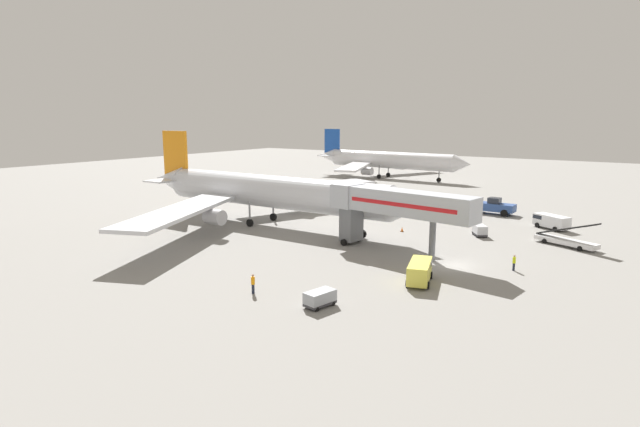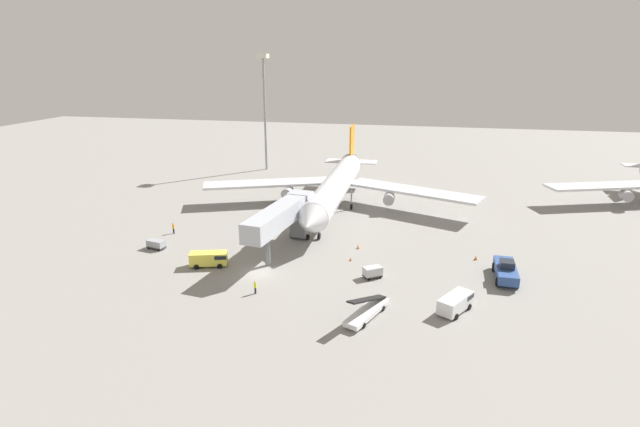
# 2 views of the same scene
# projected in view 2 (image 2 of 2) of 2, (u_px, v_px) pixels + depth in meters

# --- Properties ---
(ground_plane) EXTENTS (300.00, 300.00, 0.00)m
(ground_plane) POSITION_uv_depth(u_px,v_px,m) (260.00, 273.00, 64.39)
(ground_plane) COLOR gray
(airplane_at_gate) EXTENTS (52.47, 48.23, 13.11)m
(airplane_at_gate) POSITION_uv_depth(u_px,v_px,m) (337.00, 184.00, 89.91)
(airplane_at_gate) COLOR silver
(airplane_at_gate) RESTS_ON ground
(jet_bridge) EXTENTS (5.71, 18.20, 7.33)m
(jet_bridge) POSITION_uv_depth(u_px,v_px,m) (283.00, 216.00, 69.96)
(jet_bridge) COLOR #B2B7C1
(jet_bridge) RESTS_ON ground
(pushback_tug) EXTENTS (2.85, 7.13, 2.66)m
(pushback_tug) POSITION_uv_depth(u_px,v_px,m) (506.00, 270.00, 62.35)
(pushback_tug) COLOR #2D4C8E
(pushback_tug) RESTS_ON ground
(belt_loader_truck) EXTENTS (4.38, 7.50, 3.42)m
(belt_loader_truck) POSITION_uv_depth(u_px,v_px,m) (367.00, 310.00, 53.37)
(belt_loader_truck) COLOR white
(belt_loader_truck) RESTS_ON ground
(service_van_far_right) EXTENTS (5.28, 3.22, 1.99)m
(service_van_far_right) POSITION_uv_depth(u_px,v_px,m) (210.00, 258.00, 66.29)
(service_van_far_right) COLOR #E5DB4C
(service_van_far_right) RESTS_ON ground
(service_van_outer_right) EXTENTS (4.18, 5.18, 1.93)m
(service_van_outer_right) POSITION_uv_depth(u_px,v_px,m) (456.00, 302.00, 54.52)
(service_van_outer_right) COLOR white
(service_van_outer_right) RESTS_ON ground
(baggage_cart_outer_left) EXTENTS (2.70, 2.43, 1.46)m
(baggage_cart_outer_left) POSITION_uv_depth(u_px,v_px,m) (373.00, 272.00, 62.93)
(baggage_cart_outer_left) COLOR #38383D
(baggage_cart_outer_left) RESTS_ON ground
(baggage_cart_mid_left) EXTENTS (2.85, 1.86, 1.33)m
(baggage_cart_mid_left) POSITION_uv_depth(u_px,v_px,m) (156.00, 244.00, 72.44)
(baggage_cart_mid_left) COLOR #38383D
(baggage_cart_mid_left) RESTS_ON ground
(ground_crew_worker_foreground) EXTENTS (0.38, 0.38, 1.63)m
(ground_crew_worker_foreground) POSITION_uv_depth(u_px,v_px,m) (255.00, 287.00, 58.65)
(ground_crew_worker_foreground) COLOR #1E2333
(ground_crew_worker_foreground) RESTS_ON ground
(ground_crew_worker_midground) EXTENTS (0.44, 0.44, 1.78)m
(ground_crew_worker_midground) POSITION_uv_depth(u_px,v_px,m) (173.00, 228.00, 78.66)
(ground_crew_worker_midground) COLOR #1E2333
(ground_crew_worker_midground) RESTS_ON ground
(safety_cone_alpha) EXTENTS (0.41, 0.41, 0.63)m
(safety_cone_alpha) POSITION_uv_depth(u_px,v_px,m) (358.00, 247.00, 72.60)
(safety_cone_alpha) COLOR black
(safety_cone_alpha) RESTS_ON ground
(safety_cone_bravo) EXTENTS (0.32, 0.32, 0.50)m
(safety_cone_bravo) POSITION_uv_depth(u_px,v_px,m) (351.00, 259.00, 68.33)
(safety_cone_bravo) COLOR black
(safety_cone_bravo) RESTS_ON ground
(safety_cone_charlie) EXTENTS (0.42, 0.42, 0.65)m
(safety_cone_charlie) POSITION_uv_depth(u_px,v_px,m) (476.00, 258.00, 68.60)
(safety_cone_charlie) COLOR black
(safety_cone_charlie) RESTS_ON ground
(apron_light_mast) EXTENTS (2.40, 2.40, 27.79)m
(apron_light_mast) POSITION_uv_depth(u_px,v_px,m) (264.00, 92.00, 118.28)
(apron_light_mast) COLOR #93969B
(apron_light_mast) RESTS_ON ground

